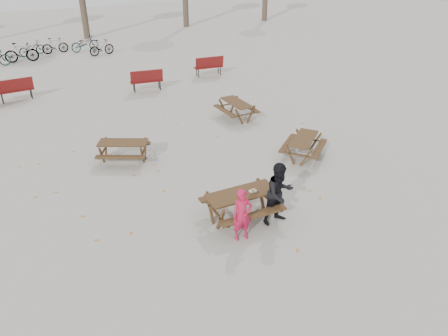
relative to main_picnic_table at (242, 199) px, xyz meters
name	(u,v)px	position (x,y,z in m)	size (l,w,h in m)	color
ground	(241,218)	(0.00, 0.00, -0.59)	(80.00, 80.00, 0.00)	gray
main_picnic_table	(242,199)	(0.00, 0.00, 0.00)	(1.80, 1.45, 0.78)	#362313
food_tray	(253,191)	(0.27, -0.08, 0.21)	(0.18, 0.11, 0.04)	white
bread_roll	(253,190)	(0.27, -0.08, 0.25)	(0.14, 0.06, 0.05)	tan
soda_bottle	(244,193)	(-0.04, -0.16, 0.26)	(0.07, 0.07, 0.17)	silver
child	(242,215)	(-0.40, -0.74, 0.08)	(0.49, 0.32, 1.34)	#B6163B
adult	(279,194)	(0.77, -0.54, 0.24)	(0.81, 0.63, 1.66)	black
picnic_table_east	(303,147)	(3.53, 2.22, -0.25)	(1.56, 1.26, 0.67)	#362313
picnic_table_north	(124,151)	(-1.81, 4.58, -0.25)	(1.55, 1.25, 0.67)	#362313
picnic_table_far	(236,110)	(3.21, 6.25, -0.25)	(1.58, 1.27, 0.68)	#362313
park_bench_row	(93,83)	(-1.21, 11.86, -0.07)	(12.59, 1.91, 1.03)	maroon
bicycle_row	(45,50)	(-2.33, 19.97, -0.10)	(7.77, 3.10, 1.10)	black
fallen_leaves	(217,173)	(0.50, 2.50, -0.58)	(11.00, 11.00, 0.01)	#BD6C2D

